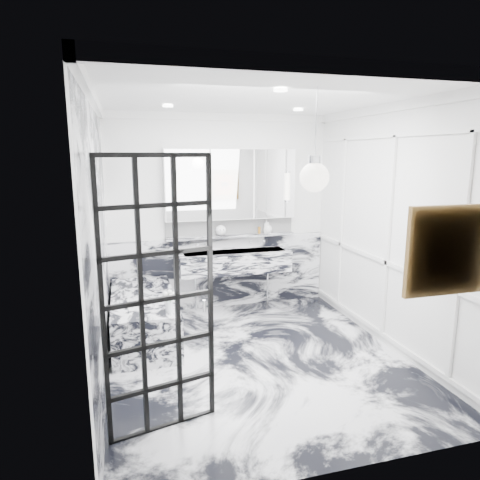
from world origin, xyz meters
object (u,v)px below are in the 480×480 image
object	(u,v)px
crittall_door	(160,300)
mirror_cabinet	(231,184)
trough_sink	(234,261)
bathtub	(144,317)

from	to	relation	value
crittall_door	mirror_cabinet	size ratio (longest dim) A/B	1.18
crittall_door	trough_sink	world-z (taller)	crittall_door
mirror_cabinet	bathtub	world-z (taller)	mirror_cabinet
crittall_door	trough_sink	distance (m)	2.83
mirror_cabinet	crittall_door	bearing A→B (deg)	-115.27
crittall_door	trough_sink	bearing A→B (deg)	49.88
crittall_door	trough_sink	xyz separation A→B (m)	(1.26, 2.50, -0.39)
trough_sink	bathtub	world-z (taller)	trough_sink
crittall_door	bathtub	bearing A→B (deg)	78.59
trough_sink	mirror_cabinet	xyz separation A→B (m)	(-0.00, 0.17, 1.09)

